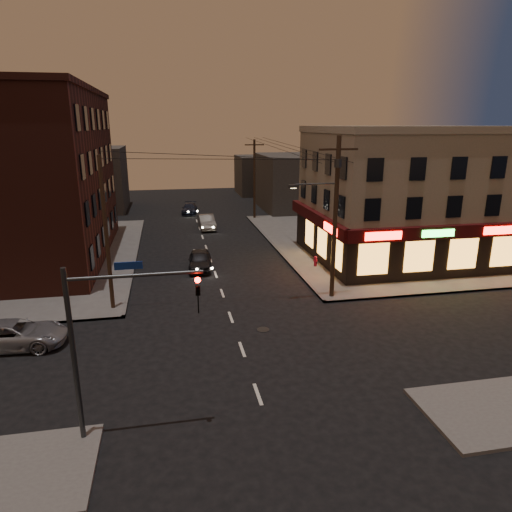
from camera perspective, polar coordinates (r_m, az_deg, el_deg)
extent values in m
plane|color=black|center=(23.12, -1.76, -11.59)|extent=(120.00, 120.00, 0.00)
cube|color=#514F4C|center=(45.86, 16.88, 1.94)|extent=(24.00, 28.00, 0.15)
cube|color=tan|center=(39.23, 18.58, 7.07)|extent=(15.00, 12.00, 10.00)
cube|color=tan|center=(38.83, 19.29, 14.73)|extent=(15.20, 12.20, 0.50)
cube|color=black|center=(34.94, 22.82, 0.06)|extent=(15.12, 0.25, 3.40)
cube|color=black|center=(36.81, 7.96, 1.96)|extent=(0.25, 12.12, 3.40)
cube|color=#39090A|center=(34.28, 23.42, 2.82)|extent=(15.60, 0.50, 0.90)
cube|color=#39090A|center=(36.32, 7.62, 4.69)|extent=(0.50, 12.60, 0.90)
cube|color=#FF140C|center=(31.38, 15.65, 2.43)|extent=(2.60, 0.06, 0.55)
cube|color=#FF140C|center=(36.16, 28.25, 2.85)|extent=(2.60, 0.06, 0.55)
cube|color=#26FF3F|center=(33.35, 21.82, 2.65)|extent=(2.40, 0.06, 0.50)
cube|color=#FF140C|center=(32.73, 9.27, 3.37)|extent=(0.06, 2.60, 0.55)
cube|color=#FFA238|center=(34.47, 22.14, 0.10)|extent=(12.40, 0.08, 2.20)
cube|color=#FFA238|center=(35.82, 8.25, 1.72)|extent=(0.08, 8.40, 2.20)
cube|color=#471D16|center=(41.00, -27.29, 8.61)|extent=(12.00, 20.00, 13.00)
cube|color=#3F3D3A|center=(61.15, 5.44, 9.22)|extent=(10.00, 12.00, 7.00)
cube|color=#3F3D3A|center=(63.33, -20.14, 9.01)|extent=(9.00, 10.00, 8.00)
cube|color=#3F3D3A|center=(74.21, 0.83, 10.10)|extent=(8.00, 8.00, 6.00)
cylinder|color=#382619|center=(28.45, 9.87, 4.52)|extent=(0.28, 0.28, 10.00)
cube|color=#382619|center=(27.93, 10.29, 12.99)|extent=(2.40, 0.12, 0.12)
cylinder|color=#333538|center=(27.98, 10.20, 11.36)|extent=(0.44, 0.44, 0.50)
cylinder|color=#333538|center=(27.66, 7.54, 8.92)|extent=(2.60, 0.10, 0.10)
cube|color=#333538|center=(27.26, 4.70, 8.69)|extent=(0.60, 0.25, 0.18)
cube|color=#FFD88C|center=(27.27, 4.70, 8.48)|extent=(0.35, 0.15, 0.04)
cylinder|color=#382619|center=(53.52, -0.20, 9.56)|extent=(0.26, 0.26, 9.00)
cylinder|color=#382619|center=(27.63, -18.20, 2.55)|extent=(0.24, 0.24, 9.00)
cylinder|color=#333538|center=(16.78, -21.78, -11.85)|extent=(0.18, 0.18, 6.40)
cylinder|color=#333538|center=(15.41, -14.81, -2.37)|extent=(4.40, 0.12, 0.12)
imported|color=black|center=(15.55, -7.30, -3.73)|extent=(0.16, 0.20, 1.00)
sphere|color=#FF0C05|center=(15.35, -7.31, -3.00)|extent=(0.20, 0.20, 0.20)
cube|color=navy|center=(15.32, -15.65, -1.16)|extent=(0.90, 0.05, 0.25)
imported|color=gray|center=(25.97, -27.98, -8.67)|extent=(5.10, 2.55, 1.39)
imported|color=black|center=(35.32, -7.02, -0.49)|extent=(2.06, 4.42, 1.46)
imported|color=#65625E|center=(49.08, -6.19, 4.24)|extent=(1.72, 4.55, 1.48)
imported|color=black|center=(57.97, -8.31, 5.88)|extent=(2.33, 4.55, 1.26)
cylinder|color=maroon|center=(35.70, 7.43, -0.75)|extent=(0.30, 0.30, 0.65)
sphere|color=maroon|center=(35.60, 7.45, -0.20)|extent=(0.26, 0.26, 0.26)
cylinder|color=maroon|center=(35.67, 7.44, -0.55)|extent=(0.37, 0.23, 0.13)
cylinder|color=maroon|center=(35.67, 7.44, -0.55)|extent=(0.23, 0.37, 0.13)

